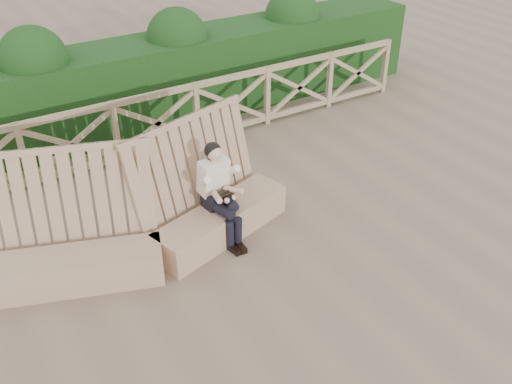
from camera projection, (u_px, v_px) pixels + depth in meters
ground at (274, 266)px, 7.17m from camera, size 60.00×60.00×0.00m
bench at (149, 230)px, 7.16m from camera, size 4.00×1.38×1.57m
woman at (219, 189)px, 7.35m from camera, size 0.41×0.83×1.35m
guardrail at (157, 123)px, 9.37m from camera, size 10.10×0.09×1.10m
hedge at (129, 88)px, 10.12m from camera, size 12.00×1.20×1.50m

